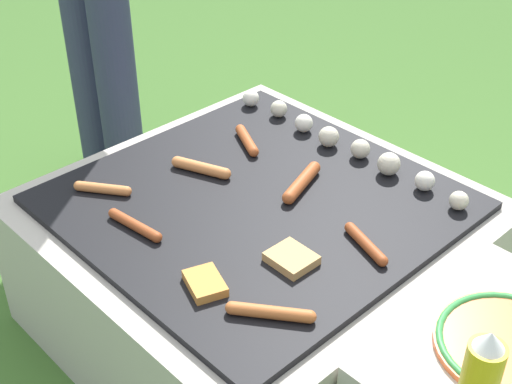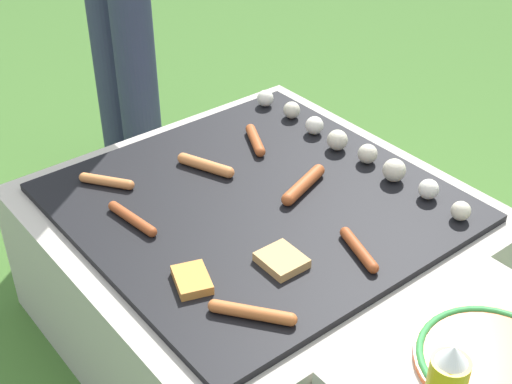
{
  "view_description": "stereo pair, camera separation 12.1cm",
  "coord_description": "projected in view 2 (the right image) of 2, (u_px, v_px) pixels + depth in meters",
  "views": [
    {
      "loc": [
        1.0,
        -0.95,
        1.35
      ],
      "look_at": [
        0.0,
        0.0,
        0.42
      ],
      "focal_mm": 50.0,
      "sensor_mm": 36.0,
      "label": 1
    },
    {
      "loc": [
        1.08,
        -0.86,
        1.35
      ],
      "look_at": [
        0.0,
        0.0,
        0.42
      ],
      "focal_mm": 50.0,
      "sensor_mm": 36.0,
      "label": 2
    }
  ],
  "objects": [
    {
      "name": "plate_colorful",
      "position": [
        493.0,
        361.0,
        1.25
      ],
      "size": [
        0.28,
        0.28,
        0.02
      ],
      "color": "orange",
      "rests_on": "side_ledge"
    },
    {
      "name": "sausage_front_center",
      "position": [
        132.0,
        219.0,
        1.59
      ],
      "size": [
        0.16,
        0.04,
        0.02
      ],
      "color": "#93421E",
      "rests_on": "grill"
    },
    {
      "name": "sausage_back_left",
      "position": [
        106.0,
        181.0,
        1.72
      ],
      "size": [
        0.12,
        0.09,
        0.02
      ],
      "color": "#C6753D",
      "rests_on": "grill"
    },
    {
      "name": "bread_slice_left",
      "position": [
        282.0,
        260.0,
        1.47
      ],
      "size": [
        0.09,
        0.08,
        0.02
      ],
      "color": "tan",
      "rests_on": "grill"
    },
    {
      "name": "sausage_mid_right",
      "position": [
        255.0,
        140.0,
        1.88
      ],
      "size": [
        0.14,
        0.08,
        0.03
      ],
      "color": "#A34C23",
      "rests_on": "grill"
    },
    {
      "name": "bread_slice_center",
      "position": [
        192.0,
        280.0,
        1.42
      ],
      "size": [
        0.11,
        0.09,
        0.02
      ],
      "color": "#D18438",
      "rests_on": "grill"
    },
    {
      "name": "sausage_front_right",
      "position": [
        304.0,
        185.0,
        1.7
      ],
      "size": [
        0.08,
        0.17,
        0.03
      ],
      "color": "#A34C23",
      "rests_on": "grill"
    },
    {
      "name": "sausage_back_right",
      "position": [
        252.0,
        313.0,
        1.34
      ],
      "size": [
        0.14,
        0.12,
        0.03
      ],
      "color": "#B7602D",
      "rests_on": "grill"
    },
    {
      "name": "grill",
      "position": [
        256.0,
        264.0,
        1.79
      ],
      "size": [
        0.93,
        0.93,
        0.4
      ],
      "color": "#B2AA9E",
      "rests_on": "ground_plane"
    },
    {
      "name": "sausage_mid_left",
      "position": [
        206.0,
        165.0,
        1.77
      ],
      "size": [
        0.15,
        0.08,
        0.03
      ],
      "color": "#C6753D",
      "rests_on": "grill"
    },
    {
      "name": "ground_plane",
      "position": [
        256.0,
        321.0,
        1.9
      ],
      "size": [
        14.0,
        14.0,
        0.0
      ],
      "primitive_type": "plane",
      "color": "#3D6628"
    },
    {
      "name": "mushroom_row",
      "position": [
        353.0,
        147.0,
        1.82
      ],
      "size": [
        0.75,
        0.07,
        0.06
      ],
      "color": "silver",
      "rests_on": "grill"
    },
    {
      "name": "sausage_back_center",
      "position": [
        359.0,
        250.0,
        1.5
      ],
      "size": [
        0.15,
        0.06,
        0.02
      ],
      "color": "#93421E",
      "rests_on": "grill"
    }
  ]
}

